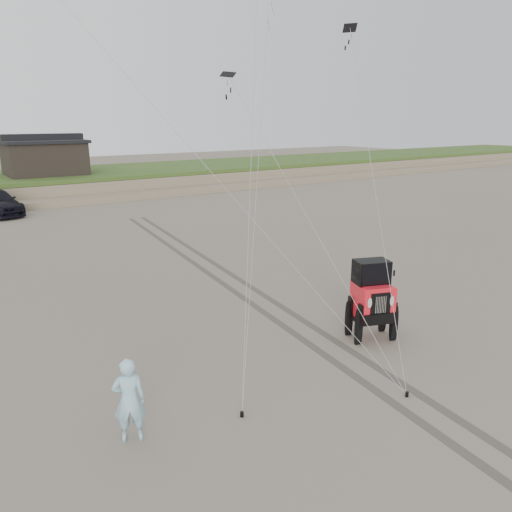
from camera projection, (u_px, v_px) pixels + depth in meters
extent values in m
plane|color=#6B6054|center=(340.00, 381.00, 12.33)|extent=(160.00, 160.00, 0.00)
cube|color=#7A6B54|center=(20.00, 187.00, 42.01)|extent=(160.00, 12.00, 1.40)
cube|color=#2D4719|center=(19.00, 177.00, 41.78)|extent=(160.00, 12.00, 0.35)
cube|color=#7A6B54|center=(39.00, 203.00, 37.02)|extent=(160.00, 3.50, 0.50)
cube|color=black|center=(45.00, 159.00, 41.72)|extent=(6.00, 5.00, 2.60)
cube|color=black|center=(43.00, 141.00, 41.34)|extent=(6.40, 5.40, 0.25)
cube|color=black|center=(42.00, 137.00, 41.24)|extent=(6.40, 1.20, 0.50)
imported|color=#95CDE6|center=(129.00, 400.00, 9.85)|extent=(0.76, 0.64, 1.78)
cube|color=black|center=(228.00, 74.00, 14.94)|extent=(0.46, 0.49, 0.22)
cube|color=black|center=(350.00, 28.00, 15.55)|extent=(0.51, 0.32, 0.29)
cylinder|color=black|center=(242.00, 414.00, 10.83)|extent=(0.08, 0.08, 0.12)
cylinder|color=black|center=(407.00, 394.00, 11.61)|extent=(0.08, 0.08, 0.12)
cube|color=#4C443D|center=(224.00, 284.00, 19.51)|extent=(4.42, 29.74, 0.01)
cube|color=#4C443D|center=(241.00, 281.00, 19.96)|extent=(4.42, 29.74, 0.01)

